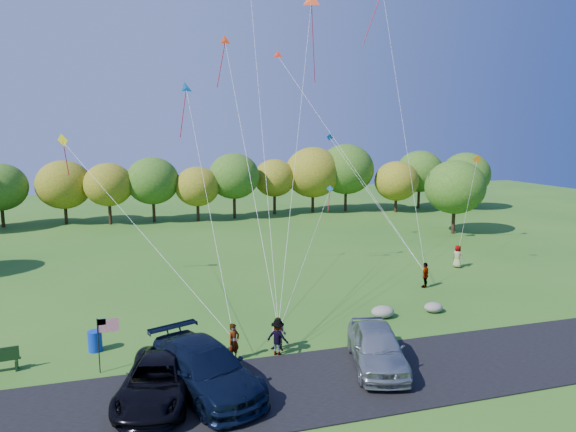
% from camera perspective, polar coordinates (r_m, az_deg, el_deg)
% --- Properties ---
extents(ground, '(140.00, 140.00, 0.00)m').
position_cam_1_polar(ground, '(25.47, -0.06, -14.24)').
color(ground, '#285C1A').
rests_on(ground, ground).
extents(asphalt_lane, '(44.00, 6.00, 0.06)m').
position_cam_1_polar(asphalt_lane, '(22.02, 3.02, -18.14)').
color(asphalt_lane, black).
rests_on(asphalt_lane, ground).
extents(treeline, '(76.26, 28.16, 8.43)m').
position_cam_1_polar(treeline, '(59.31, -9.00, 3.88)').
color(treeline, '#342213').
rests_on(treeline, ground).
extents(minivan_dark, '(3.77, 5.97, 1.54)m').
position_cam_1_polar(minivan_dark, '(21.12, -14.30, -17.26)').
color(minivan_dark, black).
rests_on(minivan_dark, asphalt_lane).
extents(minivan_navy, '(4.68, 6.92, 1.86)m').
position_cam_1_polar(minivan_navy, '(21.28, -9.16, -16.38)').
color(minivan_navy, black).
rests_on(minivan_navy, asphalt_lane).
extents(minivan_silver, '(3.49, 5.71, 1.82)m').
position_cam_1_polar(minivan_silver, '(23.32, 9.85, -14.09)').
color(minivan_silver, '#999FA3').
rests_on(minivan_silver, asphalt_lane).
extents(flyer_a, '(0.75, 0.70, 1.72)m').
position_cam_1_polar(flyer_a, '(23.84, -6.03, -13.75)').
color(flyer_a, '#4C4C59').
rests_on(flyer_a, ground).
extents(flyer_b, '(0.98, 0.94, 1.59)m').
position_cam_1_polar(flyer_b, '(24.71, -1.05, -13.00)').
color(flyer_b, '#4C4C59').
rests_on(flyer_b, ground).
extents(flyer_c, '(1.23, 1.17, 1.67)m').
position_cam_1_polar(flyer_c, '(24.26, -1.15, -13.34)').
color(flyer_c, '#4C4C59').
rests_on(flyer_c, ground).
extents(flyer_d, '(1.03, 0.96, 1.70)m').
position_cam_1_polar(flyer_d, '(35.30, 15.01, -6.35)').
color(flyer_d, '#4C4C59').
rests_on(flyer_d, ground).
extents(flyer_e, '(0.93, 1.01, 1.74)m').
position_cam_1_polar(flyer_e, '(41.09, 18.32, -4.28)').
color(flyer_e, '#4C4C59').
rests_on(flyer_e, ground).
extents(trash_barrel, '(0.65, 0.65, 0.97)m').
position_cam_1_polar(trash_barrel, '(26.38, -20.65, -12.87)').
color(trash_barrel, '#0B2DA8').
rests_on(trash_barrel, ground).
extents(flag_assembly, '(0.90, 0.58, 2.42)m').
position_cam_1_polar(flag_assembly, '(23.60, -19.74, -12.02)').
color(flag_assembly, black).
rests_on(flag_assembly, ground).
extents(boulder_near, '(1.31, 1.03, 0.66)m').
position_cam_1_polar(boulder_near, '(29.41, 10.47, -10.42)').
color(boulder_near, gray).
rests_on(boulder_near, ground).
extents(boulder_far, '(1.08, 0.90, 0.56)m').
position_cam_1_polar(boulder_far, '(30.91, 15.85, -9.74)').
color(boulder_far, slate).
rests_on(boulder_far, ground).
extents(kites_aloft, '(28.33, 9.39, 20.79)m').
position_cam_1_polar(kites_aloft, '(38.48, -1.13, 21.71)').
color(kites_aloft, '#FF481C').
rests_on(kites_aloft, ground).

